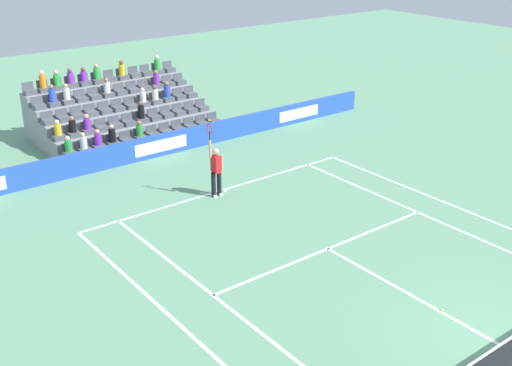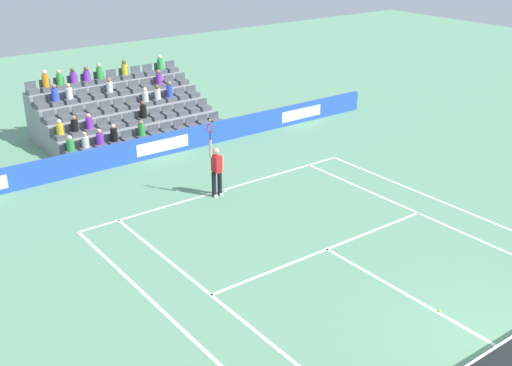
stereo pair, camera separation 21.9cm
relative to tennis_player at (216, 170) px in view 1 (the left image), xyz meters
The scene contains 12 objects.
line_baseline 1.12m from the tennis_player, 149.04° to the right, with size 10.97×0.10×0.01m, color white.
line_service 5.33m from the tennis_player, 94.89° to the left, with size 8.23×0.10×0.01m, color white.
line_centre_service 8.49m from the tennis_player, 93.04° to the left, with size 0.10×6.40×0.01m, color white.
line_singles_sideline_left 6.83m from the tennis_player, 57.13° to the left, with size 0.10×11.89×0.01m, color white.
line_singles_sideline_right 7.35m from the tennis_player, 128.79° to the left, with size 0.10×11.89×0.01m, color white.
line_doubles_sideline_left 7.65m from the tennis_player, 48.41° to the left, with size 0.10×11.89×0.01m, color white.
line_doubles_sideline_right 8.27m from the tennis_player, 136.26° to the left, with size 0.10×11.89×0.01m, color white.
line_centre_mark 1.10m from the tennis_player, 159.38° to the right, with size 0.10×0.20×0.01m, color white.
sponsor_barrier 4.80m from the tennis_player, 95.38° to the right, with size 22.37×0.22×0.91m.
tennis_player is the anchor object (origin of this frame).
stadium_stand 8.33m from the tennis_player, 92.95° to the right, with size 7.44×4.75×3.04m.
loose_tennis_ball 9.36m from the tennis_player, 93.05° to the left, with size 0.07×0.07×0.07m, color #D1E533.
Camera 1 is at (11.83, 5.49, 9.21)m, focal length 44.62 mm.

